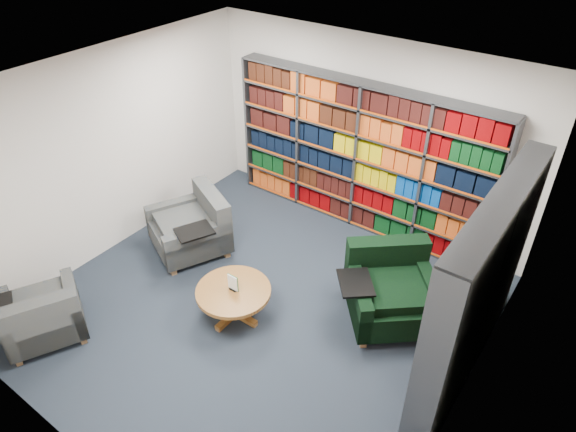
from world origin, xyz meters
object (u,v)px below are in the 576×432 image
Objects in this scene: chair_green_right at (390,290)px; chair_teal_front at (43,318)px; coffee_table at (234,295)px; chair_teal_left at (195,228)px.

chair_green_right reaches higher than chair_teal_front.
coffee_table is at bearing -142.44° from chair_green_right.
coffee_table is (1.54, 1.55, 0.03)m from chair_teal_front.
chair_teal_left is 2.26m from chair_teal_front.
coffee_table is at bearing 45.18° from chair_teal_front.
chair_green_right is 1.87m from coffee_table.
chair_green_right reaches higher than coffee_table.
chair_teal_left is 1.50m from coffee_table.
chair_green_right is 1.23× the size of chair_teal_front.
chair_green_right reaches higher than chair_teal_left.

